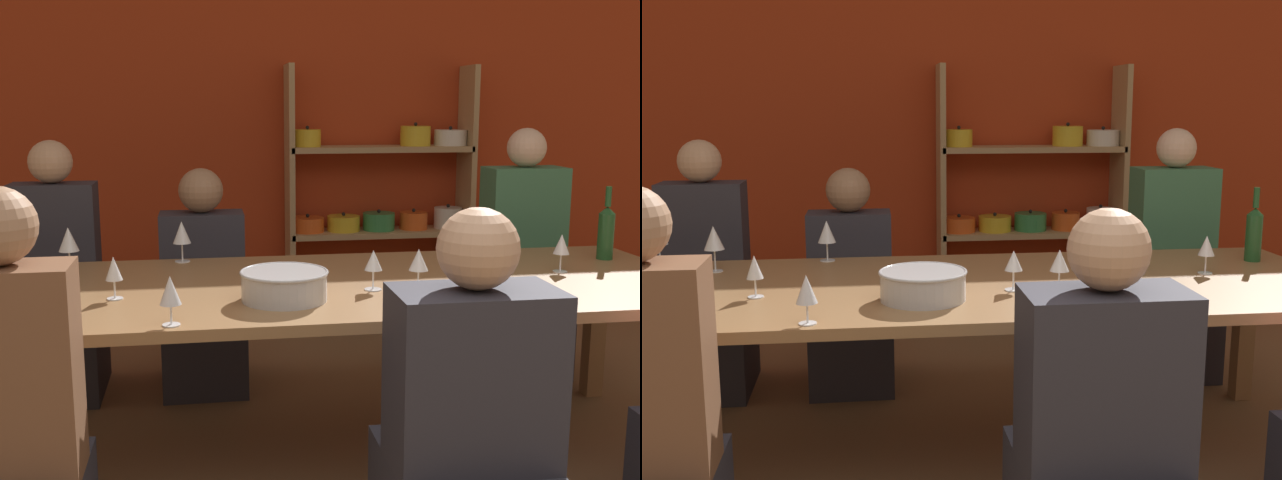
# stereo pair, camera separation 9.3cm
# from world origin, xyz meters

# --- Properties ---
(wall_back_red) EXTENTS (8.80, 0.06, 2.70)m
(wall_back_red) POSITION_xyz_m (0.00, 3.83, 1.35)
(wall_back_red) COLOR #B23819
(wall_back_red) RESTS_ON ground_plane
(shelf_unit) EXTENTS (1.22, 0.30, 1.66)m
(shelf_unit) POSITION_xyz_m (0.61, 3.63, 0.64)
(shelf_unit) COLOR tan
(shelf_unit) RESTS_ON ground_plane
(dining_table) EXTENTS (2.98, 1.09, 0.73)m
(dining_table) POSITION_xyz_m (-0.10, 1.64, 0.67)
(dining_table) COLOR olive
(dining_table) RESTS_ON ground_plane
(mixing_bowl) EXTENTS (0.31, 0.31, 0.11)m
(mixing_bowl) POSITION_xyz_m (-0.28, 1.41, 0.79)
(mixing_bowl) COLOR #B7BABC
(mixing_bowl) RESTS_ON dining_table
(wine_bottle_dark) EXTENTS (0.07, 0.07, 0.33)m
(wine_bottle_dark) POSITION_xyz_m (1.20, 1.89, 0.86)
(wine_bottle_dark) COLOR #1E4C23
(wine_bottle_dark) RESTS_ON dining_table
(wine_glass_empty_a) EXTENTS (0.06, 0.06, 0.15)m
(wine_glass_empty_a) POSITION_xyz_m (-0.88, 1.51, 0.84)
(wine_glass_empty_a) COLOR white
(wine_glass_empty_a) RESTS_ON dining_table
(wine_glass_red_a) EXTENTS (0.08, 0.08, 0.19)m
(wine_glass_red_a) POSITION_xyz_m (-1.10, 1.96, 0.87)
(wine_glass_red_a) COLOR white
(wine_glass_red_a) RESTS_ON dining_table
(wine_glass_white_a) EXTENTS (0.08, 0.08, 0.16)m
(wine_glass_white_a) POSITION_xyz_m (0.59, 1.76, 0.84)
(wine_glass_white_a) COLOR white
(wine_glass_white_a) RESTS_ON dining_table
(wine_glass_red_b) EXTENTS (0.07, 0.07, 0.15)m
(wine_glass_red_b) POSITION_xyz_m (0.24, 1.52, 0.83)
(wine_glass_red_b) COLOR white
(wine_glass_red_b) RESTS_ON dining_table
(wine_glass_white_b) EXTENTS (0.08, 0.08, 0.19)m
(wine_glass_white_b) POSITION_xyz_m (-1.36, 2.11, 0.86)
(wine_glass_white_b) COLOR white
(wine_glass_white_b) RESTS_ON dining_table
(wine_glass_red_d) EXTENTS (0.08, 0.08, 0.18)m
(wine_glass_red_d) POSITION_xyz_m (-0.65, 2.12, 0.85)
(wine_glass_red_d) COLOR white
(wine_glass_red_d) RESTS_ON dining_table
(wine_glass_red_e) EXTENTS (0.07, 0.07, 0.16)m
(wine_glass_red_e) POSITION_xyz_m (-0.67, 1.16, 0.84)
(wine_glass_red_e) COLOR white
(wine_glass_red_e) RESTS_ON dining_table
(wine_glass_white_c) EXTENTS (0.07, 0.07, 0.15)m
(wine_glass_white_c) POSITION_xyz_m (0.06, 1.50, 0.84)
(wine_glass_white_c) COLOR white
(wine_glass_white_c) RESTS_ON dining_table
(wine_glass_white_d) EXTENTS (0.07, 0.07, 0.16)m
(wine_glass_white_d) POSITION_xyz_m (0.89, 1.68, 0.84)
(wine_glass_white_d) COLOR white
(wine_glass_white_d) RESTS_ON dining_table
(cell_phone) EXTENTS (0.10, 0.16, 0.01)m
(cell_phone) POSITION_xyz_m (0.51, 1.87, 0.74)
(cell_phone) COLOR black
(cell_phone) RESTS_ON dining_table
(person_near_a) EXTENTS (0.36, 0.45, 1.21)m
(person_near_a) POSITION_xyz_m (-1.08, 0.83, 0.45)
(person_near_a) COLOR #2D2D38
(person_near_a) RESTS_ON ground_plane
(person_far_a) EXTENTS (0.39, 0.49, 1.25)m
(person_far_a) POSITION_xyz_m (-1.26, 2.54, 0.46)
(person_far_a) COLOR #2D2D38
(person_far_a) RESTS_ON ground_plane
(person_far_b) EXTENTS (0.41, 0.51, 1.10)m
(person_far_b) POSITION_xyz_m (-0.57, 2.54, 0.40)
(person_far_b) COLOR #2D2D38
(person_far_b) RESTS_ON ground_plane
(person_near_c) EXTENTS (0.45, 0.56, 1.15)m
(person_near_c) POSITION_xyz_m (0.15, 0.70, 0.41)
(person_near_c) COLOR #2D2D38
(person_near_c) RESTS_ON ground_plane
(person_far_c) EXTENTS (0.41, 0.51, 1.29)m
(person_far_c) POSITION_xyz_m (1.10, 2.52, 0.47)
(person_far_c) COLOR #2D2D38
(person_far_c) RESTS_ON ground_plane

